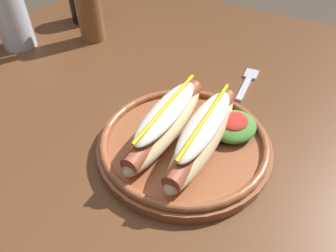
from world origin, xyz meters
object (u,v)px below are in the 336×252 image
Objects in this scene: hot_dog_plate at (186,135)px; glass_bottle at (88,3)px; soda_cup at (84,1)px; fork at (248,82)px; extra_cup at (12,20)px.

hot_dog_plate is 0.45m from glass_bottle.
glass_bottle reaches higher than soda_cup.
soda_cup is 0.45× the size of glass_bottle.
glass_bottle reaches higher than hot_dog_plate.
hot_dog_plate reaches higher than fork.
glass_bottle is at bearing -125.87° from soda_cup.
glass_bottle reaches higher than extra_cup.
hot_dog_plate is at bearing -115.52° from glass_bottle.
fork is at bearing -94.52° from soda_cup.
extra_cup is at bearing 83.37° from hot_dog_plate.
glass_bottle is at bearing -41.62° from extra_cup.
fork is 0.41m from glass_bottle.
soda_cup is 0.81× the size of extra_cup.
soda_cup is at bearing 54.13° from glass_bottle.
extra_cup reaches higher than fork.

